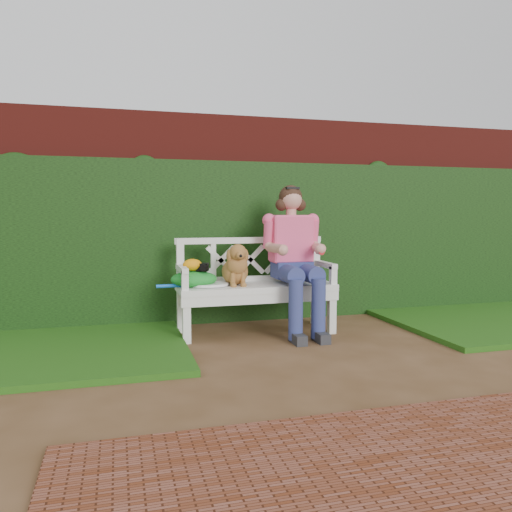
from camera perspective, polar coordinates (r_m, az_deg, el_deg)
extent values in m
plane|color=#4B3219|center=(4.06, 9.27, -11.76)|extent=(60.00, 60.00, 0.00)
cube|color=maroon|center=(5.67, 1.34, 4.33)|extent=(10.00, 0.30, 2.20)
cube|color=#1E4F13|center=(5.47, 2.00, 1.68)|extent=(10.00, 0.18, 1.70)
cube|color=#15400E|center=(4.63, -24.77, -9.73)|extent=(2.60, 2.00, 0.05)
cube|color=#15400E|center=(6.10, 26.57, -6.32)|extent=(2.60, 2.00, 0.05)
cube|color=#602914|center=(2.78, 24.13, -19.90)|extent=(4.00, 1.20, 0.03)
cube|color=black|center=(4.65, -6.13, -1.25)|extent=(0.13, 0.11, 0.07)
ellipsoid|color=orange|center=(4.65, -7.29, -1.01)|extent=(0.21, 0.19, 0.11)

